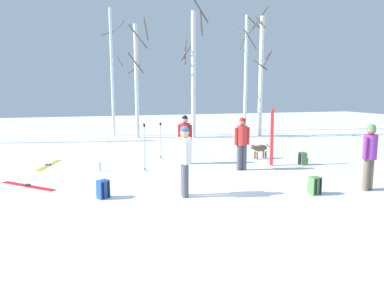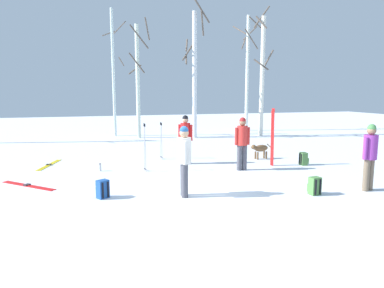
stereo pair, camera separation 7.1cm
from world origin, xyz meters
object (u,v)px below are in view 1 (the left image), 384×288
at_px(person_1, 370,153).
at_px(backpack_2, 315,186).
at_px(person_0, 242,140).
at_px(dog, 259,149).
at_px(birch_tree_5, 246,70).
at_px(person_2, 185,157).
at_px(backpack_0, 103,189).
at_px(birch_tree_3, 193,72).
at_px(ski_pair_planted_0, 272,137).
at_px(birch_tree_4, 261,74).
at_px(birch_tree_1, 112,72).
at_px(ski_pair_lying_1, 28,186).
at_px(birch_tree_2, 137,79).
at_px(ski_poles_0, 161,140).
at_px(backpack_1, 303,159).
at_px(ski_poles_1, 145,146).
at_px(person_3, 185,136).
at_px(water_bottle_0, 100,168).
at_px(ski_pair_lying_0, 49,165).

xyz_separation_m(person_1, backpack_2, (-1.54, 0.08, -0.77)).
height_order(person_0, dog, person_0).
xyz_separation_m(person_1, dog, (-0.65, 4.65, -0.59)).
relative_size(dog, birch_tree_5, 0.12).
relative_size(person_2, backpack_0, 3.90).
bearing_deg(birch_tree_3, birch_tree_5, 30.67).
bearing_deg(ski_pair_planted_0, birch_tree_3, 93.05).
relative_size(backpack_2, birch_tree_4, 0.06).
bearing_deg(birch_tree_3, birch_tree_1, 151.97).
relative_size(person_0, backpack_2, 3.90).
xyz_separation_m(ski_pair_lying_1, birch_tree_5, (11.56, 10.82, 3.89)).
distance_m(birch_tree_2, birch_tree_3, 3.08).
bearing_deg(birch_tree_5, ski_pair_planted_0, -110.81).
relative_size(ski_poles_0, backpack_2, 3.14).
height_order(ski_pair_planted_0, backpack_1, ski_pair_planted_0).
bearing_deg(ski_poles_0, ski_pair_planted_0, -33.65).
bearing_deg(ski_pair_lying_1, backpack_1, 1.64).
xyz_separation_m(ski_poles_0, backpack_1, (4.50, -2.50, -0.53)).
relative_size(backpack_0, birch_tree_4, 0.06).
relative_size(ski_poles_1, birch_tree_1, 0.22).
relative_size(person_0, person_3, 1.00).
height_order(backpack_2, birch_tree_2, birch_tree_2).
bearing_deg(birch_tree_5, birch_tree_2, -167.26).
bearing_deg(birch_tree_1, backpack_0, -95.74).
bearing_deg(backpack_2, person_0, 100.73).
bearing_deg(water_bottle_0, backpack_0, -90.75).
bearing_deg(person_1, birch_tree_3, 96.31).
height_order(dog, birch_tree_2, birch_tree_2).
bearing_deg(person_2, water_bottle_0, 118.81).
distance_m(ski_pair_lying_1, ski_poles_0, 5.10).
xyz_separation_m(ski_pair_planted_0, water_bottle_0, (-5.70, 0.80, -0.86)).
height_order(ski_poles_1, birch_tree_1, birch_tree_1).
xyz_separation_m(dog, birch_tree_1, (-4.70, 8.74, 3.25)).
bearing_deg(birch_tree_2, ski_pair_lying_1, -115.12).
xyz_separation_m(ski_pair_planted_0, backpack_1, (1.10, -0.24, -0.76)).
height_order(person_2, ski_pair_lying_0, person_2).
height_order(person_2, birch_tree_5, birch_tree_5).
distance_m(ski_pair_planted_0, ski_poles_0, 4.09).
height_order(backpack_2, birch_tree_1, birch_tree_1).
distance_m(person_3, birch_tree_4, 9.34).
bearing_deg(birch_tree_3, water_bottle_0, -127.23).
xyz_separation_m(person_0, ski_pair_planted_0, (1.29, 0.35, -0.00)).
distance_m(person_0, person_1, 3.75).
bearing_deg(person_3, water_bottle_0, -173.45).
xyz_separation_m(dog, backpack_0, (-5.92, -3.37, -0.17)).
height_order(ski_pair_planted_0, backpack_2, ski_pair_planted_0).
xyz_separation_m(backpack_0, birch_tree_4, (9.27, 9.73, 3.28)).
distance_m(ski_poles_0, backpack_1, 5.18).
bearing_deg(dog, person_2, -136.60).
bearing_deg(person_1, water_bottle_0, 146.95).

